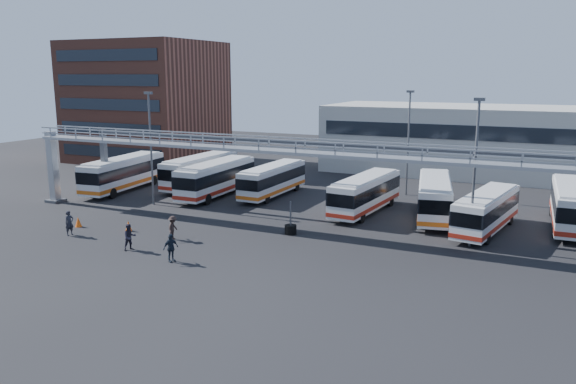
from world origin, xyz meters
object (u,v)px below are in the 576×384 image
at_px(light_pole_left, 151,142).
at_px(bus_3, 273,179).
at_px(light_pole_back, 408,137).
at_px(bus_2, 216,177).
at_px(pedestrian_c, 173,228).
at_px(bus_1, 200,170).
at_px(pedestrian_d, 171,248).
at_px(cone_right, 78,222).
at_px(bus_7, 487,210).
at_px(cone_left, 128,226).
at_px(bus_8, 571,204).
at_px(pedestrian_b, 130,237).
at_px(bus_6, 434,196).
at_px(tire_stack, 291,229).
at_px(bus_0, 124,172).
at_px(pedestrian_a, 69,223).
at_px(light_pole_mid, 475,165).
at_px(bus_5, 366,193).

distance_m(light_pole_left, bus_3, 12.11).
relative_size(light_pole_back, bus_2, 0.91).
relative_size(light_pole_back, pedestrian_c, 5.86).
bearing_deg(bus_1, light_pole_back, 15.48).
distance_m(pedestrian_d, cone_right, 12.29).
height_order(bus_7, cone_left, bus_7).
height_order(bus_8, pedestrian_d, bus_8).
bearing_deg(pedestrian_b, cone_right, 99.18).
xyz_separation_m(bus_6, bus_8, (10.19, 1.32, 0.03)).
distance_m(pedestrian_c, cone_left, 4.50).
xyz_separation_m(bus_7, tire_stack, (-13.15, -6.78, -1.27)).
height_order(pedestrian_c, tire_stack, tire_stack).
height_order(bus_0, tire_stack, bus_0).
xyz_separation_m(bus_2, bus_6, (20.90, 0.35, -0.03)).
distance_m(bus_0, pedestrian_b, 20.80).
xyz_separation_m(light_pole_left, light_pole_back, (20.00, 14.00, 0.00)).
bearing_deg(pedestrian_b, bus_1, 51.29).
bearing_deg(light_pole_back, pedestrian_a, -127.94).
bearing_deg(cone_right, pedestrian_b, -21.20).
bearing_deg(pedestrian_c, tire_stack, -68.21).
xyz_separation_m(bus_8, pedestrian_b, (-27.21, -18.89, -0.97)).
xyz_separation_m(light_pole_back, cone_left, (-16.13, -21.96, -5.34)).
bearing_deg(tire_stack, pedestrian_d, -115.46).
bearing_deg(light_pole_back, pedestrian_c, -117.56).
bearing_deg(bus_3, pedestrian_c, -88.79).
relative_size(light_pole_left, cone_left, 13.12).
xyz_separation_m(bus_8, pedestrian_c, (-26.06, -15.60, -1.01)).
height_order(light_pole_mid, light_pole_back, same).
relative_size(light_pole_left, bus_5, 0.95).
bearing_deg(tire_stack, pedestrian_b, -135.49).
bearing_deg(light_pole_mid, pedestrian_c, -159.47).
relative_size(light_pole_back, cone_right, 12.77).
bearing_deg(pedestrian_c, bus_6, -60.44).
bearing_deg(cone_left, bus_0, 131.93).
relative_size(bus_0, cone_left, 14.81).
relative_size(bus_2, cone_left, 14.36).
relative_size(bus_0, pedestrian_c, 6.62).
bearing_deg(pedestrian_c, pedestrian_d, -157.69).
bearing_deg(bus_0, bus_8, -1.09).
relative_size(bus_3, cone_right, 12.72).
height_order(bus_0, bus_1, bus_0).
bearing_deg(bus_8, pedestrian_a, -153.67).
height_order(light_pole_back, bus_3, light_pole_back).
bearing_deg(bus_7, cone_left, -145.78).
height_order(bus_0, cone_left, bus_0).
distance_m(pedestrian_c, tire_stack, 8.62).
xyz_separation_m(bus_1, pedestrian_d, (11.74, -21.06, -0.93)).
distance_m(bus_0, bus_2, 10.15).
bearing_deg(cone_left, bus_3, 74.29).
xyz_separation_m(bus_0, bus_6, (30.90, 2.10, -0.06)).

